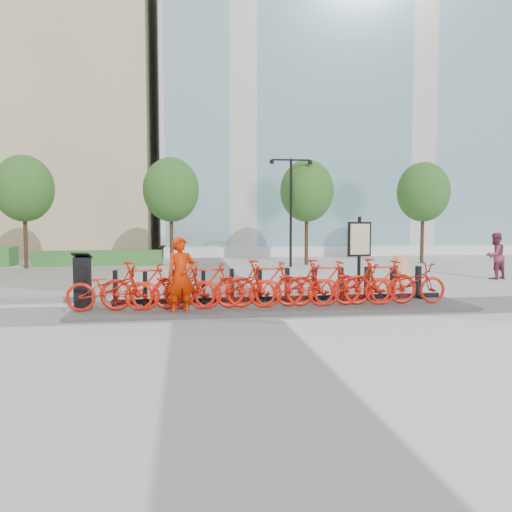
{
  "coord_description": "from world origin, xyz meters",
  "views": [
    {
      "loc": [
        -0.9,
        -11.73,
        2.13
      ],
      "look_at": [
        1.0,
        1.5,
        1.2
      ],
      "focal_mm": 35.0,
      "sensor_mm": 36.0,
      "label": 1
    }
  ],
  "objects": [
    {
      "name": "kiosk",
      "position": [
        -3.29,
        0.39,
        0.72
      ],
      "size": [
        0.45,
        0.4,
        1.33
      ],
      "rotation": [
        0.0,
        0.0,
        -0.14
      ],
      "color": "black",
      "rests_on": "dock_pad"
    },
    {
      "name": "bike_9",
      "position": [
        3.88,
        -0.05,
        0.65
      ],
      "size": [
        1.9,
        0.54,
        1.14
      ],
      "primitive_type": "imported",
      "rotation": [
        0.0,
        0.0,
        1.57
      ],
      "color": "red",
      "rests_on": "dock_pad"
    },
    {
      "name": "tree_0",
      "position": [
        -8.0,
        12.0,
        3.59
      ],
      "size": [
        2.6,
        2.6,
        5.1
      ],
      "color": "black",
      "rests_on": "ground"
    },
    {
      "name": "bike_2",
      "position": [
        -1.16,
        -0.05,
        0.59
      ],
      "size": [
        1.95,
        0.68,
        1.03
      ],
      "primitive_type": "imported",
      "rotation": [
        0.0,
        0.0,
        1.57
      ],
      "color": "red",
      "rests_on": "dock_pad"
    },
    {
      "name": "worker_red",
      "position": [
        -0.99,
        -0.42,
        0.89
      ],
      "size": [
        0.74,
        0.6,
        1.78
      ],
      "primitive_type": "imported",
      "rotation": [
        0.0,
        0.0,
        0.29
      ],
      "color": "#B31F00",
      "rests_on": "ground"
    },
    {
      "name": "map_sign",
      "position": [
        4.26,
        2.53,
        1.5
      ],
      "size": [
        0.75,
        0.25,
        2.27
      ],
      "rotation": [
        0.0,
        0.0,
        0.19
      ],
      "color": "black",
      "rests_on": "ground"
    },
    {
      "name": "dock_pad",
      "position": [
        1.3,
        0.3,
        0.04
      ],
      "size": [
        9.6,
        2.4,
        0.08
      ],
      "primitive_type": "cube",
      "color": "#414141",
      "rests_on": "ground"
    },
    {
      "name": "glass_building",
      "position": [
        14.0,
        26.0,
        12.0
      ],
      "size": [
        32.0,
        16.0,
        24.0
      ],
      "primitive_type": "cube",
      "color": "teal",
      "rests_on": "ground"
    },
    {
      "name": "bike_10",
      "position": [
        4.6,
        -0.05,
        0.59
      ],
      "size": [
        1.95,
        0.68,
        1.03
      ],
      "primitive_type": "imported",
      "rotation": [
        0.0,
        0.0,
        1.57
      ],
      "color": "red",
      "rests_on": "dock_pad"
    },
    {
      "name": "ground",
      "position": [
        0.0,
        0.0,
        0.0
      ],
      "size": [
        120.0,
        120.0,
        0.0
      ],
      "primitive_type": "plane",
      "color": "#BBBBBB"
    },
    {
      "name": "streetlamp",
      "position": [
        4.0,
        11.0,
        3.13
      ],
      "size": [
        2.0,
        0.2,
        5.0
      ],
      "color": "black",
      "rests_on": "ground"
    },
    {
      "name": "bike_5",
      "position": [
        1.0,
        -0.05,
        0.65
      ],
      "size": [
        1.9,
        0.54,
        1.14
      ],
      "primitive_type": "imported",
      "rotation": [
        0.0,
        0.0,
        1.57
      ],
      "color": "red",
      "rests_on": "dock_pad"
    },
    {
      "name": "hedge_b",
      "position": [
        -5.0,
        13.2,
        0.35
      ],
      "size": [
        6.0,
        1.2,
        0.7
      ],
      "primitive_type": "cube",
      "color": "#337637",
      "rests_on": "ground"
    },
    {
      "name": "tree_1",
      "position": [
        -1.5,
        12.0,
        3.59
      ],
      "size": [
        2.6,
        2.6,
        5.1
      ],
      "color": "black",
      "rests_on": "ground"
    },
    {
      "name": "bike_7",
      "position": [
        2.44,
        -0.05,
        0.65
      ],
      "size": [
        1.9,
        0.54,
        1.14
      ],
      "primitive_type": "imported",
      "rotation": [
        0.0,
        0.0,
        1.57
      ],
      "color": "red",
      "rests_on": "dock_pad"
    },
    {
      "name": "bike_6",
      "position": [
        1.72,
        -0.05,
        0.59
      ],
      "size": [
        1.95,
        0.68,
        1.03
      ],
      "primitive_type": "imported",
      "rotation": [
        0.0,
        0.0,
        1.57
      ],
      "color": "red",
      "rests_on": "dock_pad"
    },
    {
      "name": "tree_3",
      "position": [
        11.0,
        12.0,
        3.59
      ],
      "size": [
        2.6,
        2.6,
        5.1
      ],
      "color": "black",
      "rests_on": "ground"
    },
    {
      "name": "dock_rail_posts",
      "position": [
        1.36,
        0.77,
        0.51
      ],
      "size": [
        8.02,
        0.5,
        0.85
      ],
      "primitive_type": null,
      "color": "black",
      "rests_on": "dock_pad"
    },
    {
      "name": "bike_0",
      "position": [
        -2.6,
        -0.05,
        0.59
      ],
      "size": [
        1.95,
        0.68,
        1.03
      ],
      "primitive_type": "imported",
      "rotation": [
        0.0,
        0.0,
        1.57
      ],
      "color": "red",
      "rests_on": "dock_pad"
    },
    {
      "name": "bike_4",
      "position": [
        0.28,
        -0.05,
        0.59
      ],
      "size": [
        1.95,
        0.68,
        1.03
      ],
      "primitive_type": "imported",
      "rotation": [
        0.0,
        0.0,
        1.57
      ],
      "color": "red",
      "rests_on": "dock_pad"
    },
    {
      "name": "bike_3",
      "position": [
        -0.44,
        -0.05,
        0.65
      ],
      "size": [
        1.9,
        0.54,
        1.14
      ],
      "primitive_type": "imported",
      "rotation": [
        0.0,
        0.0,
        1.57
      ],
      "color": "red",
      "rests_on": "dock_pad"
    },
    {
      "name": "construction_barrel",
      "position": [
        6.26,
        4.02,
        0.49
      ],
      "size": [
        0.66,
        0.66,
        0.98
      ],
      "primitive_type": "cylinder",
      "rotation": [
        0.0,
        0.0,
        -0.38
      ],
      "color": "#E95500",
      "rests_on": "ground"
    },
    {
      "name": "tree_2",
      "position": [
        5.0,
        12.0,
        3.59
      ],
      "size": [
        2.6,
        2.6,
        5.1
      ],
      "color": "black",
      "rests_on": "ground"
    },
    {
      "name": "bike_8",
      "position": [
        3.16,
        -0.05,
        0.59
      ],
      "size": [
        1.95,
        0.68,
        1.03
      ],
      "primitive_type": "imported",
      "rotation": [
        0.0,
        0.0,
        1.57
      ],
      "color": "red",
      "rests_on": "dock_pad"
    },
    {
      "name": "bike_1",
      "position": [
        -1.88,
        -0.05,
        0.65
      ],
      "size": [
        1.9,
        0.54,
        1.14
      ],
      "primitive_type": "imported",
      "rotation": [
        0.0,
        0.0,
        1.57
      ],
      "color": "red",
      "rests_on": "dock_pad"
    },
    {
      "name": "pedestrian",
      "position": [
        10.44,
        5.16,
        0.86
      ],
      "size": [
        0.98,
        0.86,
        1.71
      ],
      "primitive_type": "imported",
      "rotation": [
        0.0,
        0.0,
        3.43
      ],
      "color": "brown",
      "rests_on": "ground"
    }
  ]
}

